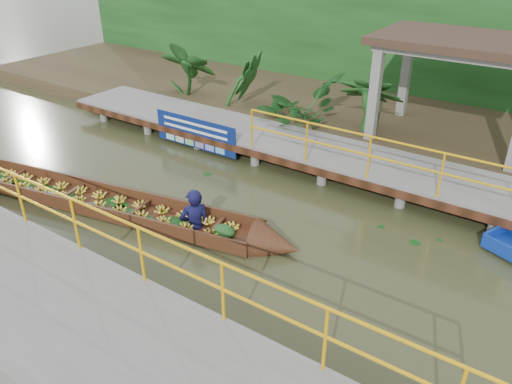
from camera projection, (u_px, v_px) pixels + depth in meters
The scene contains 9 objects.
ground at pixel (223, 219), 10.91m from camera, with size 80.00×80.00×0.00m, color #2B2E17.
land_strip at pixel (363, 114), 16.26m from camera, with size 30.00×8.00×0.45m, color #36281B.
far_dock at pixel (302, 148), 13.17m from camera, with size 16.00×2.06×1.66m.
near_dock at pixel (100, 345), 7.22m from camera, with size 18.00×2.40×1.73m.
pavilion at pixel (465, 52), 12.67m from camera, with size 4.40×3.00×3.00m.
foliage_backdrop at pixel (398, 45), 17.24m from camera, with size 30.00×0.80×4.00m, color #123A13.
vendor_boat at pixel (118, 202), 11.06m from camera, with size 9.34×2.61×2.17m.
blue_banner at pixel (195, 133), 13.88m from camera, with size 2.80×0.04×0.87m.
tropical_plants at pixel (357, 107), 13.87m from camera, with size 14.19×1.19×1.48m.
Camera 1 is at (5.87, -7.30, 5.68)m, focal length 35.00 mm.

